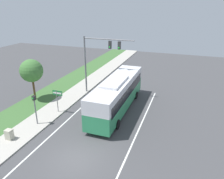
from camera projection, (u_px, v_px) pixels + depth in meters
ground_plane at (76, 158)px, 16.68m from camera, size 80.00×80.00×0.00m
sidewalk at (11, 141)px, 18.59m from camera, size 2.80×80.00×0.12m
lane_divider_near at (37, 148)px, 17.80m from camera, size 0.14×30.00×0.01m
lane_divider_far at (121, 170)px, 15.55m from camera, size 0.14×30.00×0.01m
bus at (117, 93)px, 23.44m from camera, size 2.74×11.76×3.72m
signal_gantry at (98, 54)px, 26.51m from camera, size 6.36×0.41×7.33m
pedestrian_signal at (35, 105)px, 20.50m from camera, size 0.28×0.34×3.07m
street_sign at (57, 97)px, 22.88m from camera, size 1.14×0.08×2.63m
utility_cabinet at (9, 134)px, 18.68m from camera, size 0.60×0.49×0.90m
roadside_tree at (31, 71)px, 25.34m from camera, size 2.67×2.67×4.94m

